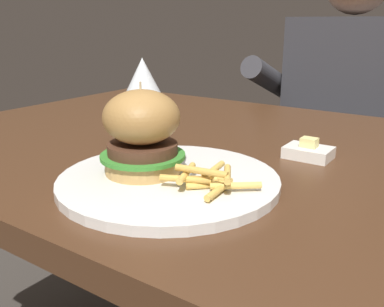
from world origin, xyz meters
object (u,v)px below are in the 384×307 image
(wine_glass, at_px, (143,79))
(diner_person, at_px, (340,149))
(butter_dish, at_px, (308,151))
(burger_sandwich, at_px, (140,132))
(main_plate, at_px, (169,181))

(wine_glass, distance_m, diner_person, 0.85)
(butter_dish, bearing_deg, wine_glass, -164.00)
(wine_glass, bearing_deg, burger_sandwich, -50.69)
(main_plate, xyz_separation_m, wine_glass, (-0.18, 0.15, 0.12))
(burger_sandwich, relative_size, diner_person, 0.11)
(main_plate, height_order, butter_dish, butter_dish)
(diner_person, bearing_deg, main_plate, -89.58)
(main_plate, xyz_separation_m, diner_person, (-0.01, 0.94, -0.18))
(burger_sandwich, bearing_deg, wine_glass, 129.31)
(butter_dish, bearing_deg, diner_person, 100.40)
(burger_sandwich, height_order, butter_dish, burger_sandwich)
(main_plate, height_order, wine_glass, wine_glass)
(wine_glass, bearing_deg, diner_person, 77.75)
(burger_sandwich, xyz_separation_m, diner_person, (0.04, 0.94, -0.25))
(main_plate, height_order, burger_sandwich, burger_sandwich)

